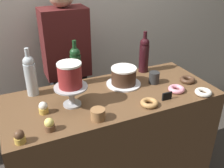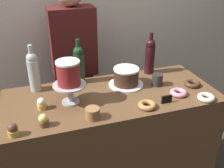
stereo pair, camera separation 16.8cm
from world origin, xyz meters
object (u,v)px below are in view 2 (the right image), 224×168
object	(u,v)px
cupcake_lemon	(43,120)
cookie_stack	(93,113)
donut_pink	(178,93)
chocolate_round_cake	(126,76)
donut_chocolate	(192,84)
donut_maple	(147,105)
cupcake_vanilla	(42,104)
price_sign_chalkboard	(167,99)
wine_bottle_dark_red	(150,56)
barista_figure	(75,73)
wine_bottle_green	(79,64)
donut_sugar	(206,97)
cupcake_chocolate	(13,130)
coffee_cup_ceramic	(157,80)
cake_stand_pedestal	(70,90)
white_layer_cake	(68,73)
wine_bottle_clear	(34,71)

from	to	relation	value
cupcake_lemon	cookie_stack	size ratio (longest dim) A/B	0.88
donut_pink	cookie_stack	size ratio (longest dim) A/B	1.33
chocolate_round_cake	donut_chocolate	world-z (taller)	chocolate_round_cake
chocolate_round_cake	donut_maple	distance (m)	0.33
cupcake_vanilla	donut_chocolate	distance (m)	1.05
price_sign_chalkboard	wine_bottle_dark_red	bearing A→B (deg)	78.75
donut_chocolate	barista_figure	xyz separation A→B (m)	(-0.73, 0.64, -0.09)
wine_bottle_green	cupcake_lemon	distance (m)	0.56
donut_sugar	cupcake_chocolate	bearing A→B (deg)	-179.95
wine_bottle_green	donut_sugar	xyz separation A→B (m)	(0.72, -0.50, -0.13)
donut_chocolate	donut_sugar	world-z (taller)	same
donut_maple	coffee_cup_ceramic	world-z (taller)	coffee_cup_ceramic
cake_stand_pedestal	cupcake_chocolate	size ratio (longest dim) A/B	2.77
chocolate_round_cake	cupcake_vanilla	world-z (taller)	chocolate_round_cake
barista_figure	white_layer_cake	bearing A→B (deg)	-102.63
wine_bottle_green	wine_bottle_clear	distance (m)	0.32
chocolate_round_cake	price_sign_chalkboard	world-z (taller)	chocolate_round_cake
white_layer_cake	cupcake_chocolate	distance (m)	0.45
white_layer_cake	cupcake_lemon	size ratio (longest dim) A/B	2.04
cupcake_lemon	donut_maple	xyz separation A→B (m)	(0.62, -0.01, -0.02)
donut_chocolate	barista_figure	world-z (taller)	barista_figure
coffee_cup_ceramic	donut_pink	bearing A→B (deg)	-67.25
wine_bottle_clear	wine_bottle_green	bearing A→B (deg)	5.16
wine_bottle_clear	donut_maple	xyz separation A→B (m)	(0.64, -0.44, -0.13)
cake_stand_pedestal	chocolate_round_cake	distance (m)	0.44
cake_stand_pedestal	donut_sugar	size ratio (longest dim) A/B	1.83
cake_stand_pedestal	wine_bottle_green	distance (m)	0.30
cupcake_chocolate	cupcake_lemon	size ratio (longest dim) A/B	1.00
white_layer_cake	wine_bottle_dark_red	size ratio (longest dim) A/B	0.47
wine_bottle_dark_red	donut_pink	distance (m)	0.41
white_layer_cake	donut_pink	xyz separation A→B (m)	(0.70, -0.12, -0.19)
chocolate_round_cake	cookie_stack	bearing A→B (deg)	-134.99
white_layer_cake	cupcake_vanilla	world-z (taller)	white_layer_cake
cake_stand_pedestal	cupcake_vanilla	world-z (taller)	cake_stand_pedestal
donut_chocolate	coffee_cup_ceramic	world-z (taller)	coffee_cup_ceramic
donut_chocolate	white_layer_cake	bearing A→B (deg)	177.39
cupcake_vanilla	wine_bottle_clear	bearing A→B (deg)	94.35
cupcake_lemon	chocolate_round_cake	bearing A→B (deg)	27.73
wine_bottle_dark_red	cookie_stack	bearing A→B (deg)	-140.74
wine_bottle_dark_red	cupcake_vanilla	size ratio (longest dim) A/B	4.38
chocolate_round_cake	donut_sugar	world-z (taller)	chocolate_round_cake
white_layer_cake	donut_pink	distance (m)	0.74
wine_bottle_clear	cupcake_vanilla	size ratio (longest dim) A/B	4.38
cupcake_lemon	cake_stand_pedestal	bearing A→B (deg)	47.38
cake_stand_pedestal	wine_bottle_green	size ratio (longest dim) A/B	0.63
white_layer_cake	donut_chocolate	bearing A→B (deg)	-2.61
wine_bottle_clear	barista_figure	xyz separation A→B (m)	(0.33, 0.36, -0.22)
barista_figure	donut_sugar	bearing A→B (deg)	-49.92
wine_bottle_clear	price_sign_chalkboard	world-z (taller)	wine_bottle_clear
wine_bottle_dark_red	donut_maple	world-z (taller)	wine_bottle_dark_red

